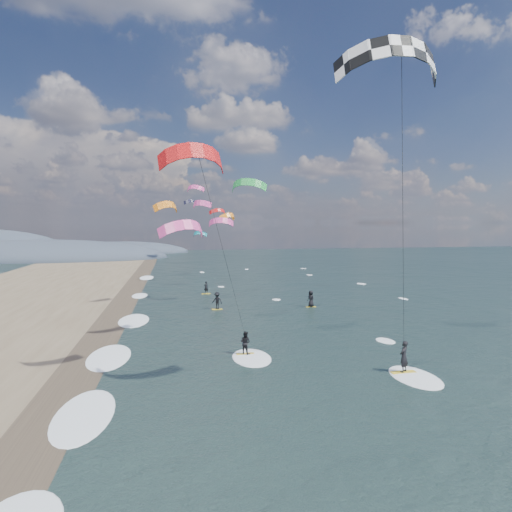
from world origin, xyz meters
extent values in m
plane|color=black|center=(0.00, 0.00, 0.00)|extent=(260.00, 260.00, 0.00)
cube|color=#382D23|center=(-12.00, 10.00, 0.00)|extent=(3.00, 240.00, 0.00)
ellipsoid|color=#3D4756|center=(-40.00, 100.00, 0.00)|extent=(64.00, 24.00, 10.00)
ellipsoid|color=#3D4756|center=(-22.00, 120.00, 0.00)|extent=(40.00, 18.00, 7.00)
cube|color=gold|center=(7.47, 8.44, 0.03)|extent=(1.56, 0.47, 0.07)
imported|color=black|center=(7.47, 8.44, 1.03)|extent=(0.84, 0.78, 1.92)
ellipsoid|color=white|center=(7.77, 7.64, 0.00)|extent=(2.60, 4.20, 0.12)
cylinder|color=black|center=(5.47, 5.44, 8.96)|extent=(0.02, 0.02, 16.93)
cube|color=gold|center=(-1.40, 13.86, 0.03)|extent=(1.25, 0.38, 0.06)
imported|color=black|center=(-1.40, 13.86, 0.85)|extent=(0.97, 0.96, 1.58)
ellipsoid|color=white|center=(-1.10, 13.06, 0.00)|extent=(2.60, 4.20, 0.12)
cylinder|color=black|center=(-3.15, 10.86, 7.09)|extent=(0.02, 0.02, 13.51)
cube|color=gold|center=(-1.82, 29.68, 0.03)|extent=(1.10, 0.35, 0.05)
imported|color=black|center=(-1.82, 29.68, 0.95)|extent=(1.34, 1.23, 1.80)
cube|color=gold|center=(8.32, 29.10, 0.03)|extent=(1.10, 0.35, 0.05)
imported|color=black|center=(8.32, 29.10, 0.93)|extent=(0.87, 1.02, 1.76)
cube|color=gold|center=(-2.25, 39.92, 0.03)|extent=(1.10, 0.35, 0.05)
imported|color=black|center=(-2.25, 39.92, 0.84)|extent=(0.68, 0.58, 1.58)
ellipsoid|color=white|center=(-10.80, 6.00, 0.00)|extent=(2.40, 5.40, 0.11)
ellipsoid|color=white|center=(-10.80, 15.00, 0.00)|extent=(2.40, 5.40, 0.11)
ellipsoid|color=white|center=(-10.80, 26.00, 0.00)|extent=(2.40, 5.40, 0.11)
ellipsoid|color=white|center=(-10.80, 40.00, 0.00)|extent=(2.40, 5.40, 0.11)
ellipsoid|color=white|center=(-10.80, 58.00, 0.00)|extent=(2.40, 5.40, 0.11)
camera|label=1|loc=(-6.10, -14.83, 9.12)|focal=30.00mm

